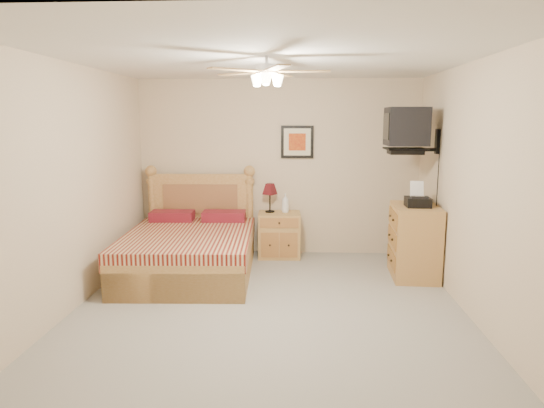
% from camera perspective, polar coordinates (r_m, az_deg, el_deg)
% --- Properties ---
extents(floor, '(4.50, 4.50, 0.00)m').
position_cam_1_polar(floor, '(5.09, -0.41, -12.41)').
color(floor, gray).
rests_on(floor, ground).
extents(ceiling, '(4.00, 4.50, 0.04)m').
position_cam_1_polar(ceiling, '(4.74, -0.45, 16.78)').
color(ceiling, white).
rests_on(ceiling, ground).
extents(wall_back, '(4.00, 0.04, 2.50)m').
position_cam_1_polar(wall_back, '(6.99, 0.74, 4.29)').
color(wall_back, beige).
rests_on(wall_back, ground).
extents(wall_front, '(4.00, 0.04, 2.50)m').
position_cam_1_polar(wall_front, '(2.56, -3.64, -5.56)').
color(wall_front, beige).
rests_on(wall_front, ground).
extents(wall_left, '(0.04, 4.50, 2.50)m').
position_cam_1_polar(wall_left, '(5.28, -22.67, 1.70)').
color(wall_left, beige).
rests_on(wall_left, ground).
extents(wall_right, '(0.04, 4.50, 2.50)m').
position_cam_1_polar(wall_right, '(5.04, 22.88, 1.35)').
color(wall_right, beige).
rests_on(wall_right, ground).
extents(bed, '(1.61, 2.07, 1.29)m').
position_cam_1_polar(bed, '(6.11, -9.78, -2.38)').
color(bed, '#A77334').
rests_on(bed, ground).
extents(nightstand, '(0.60, 0.46, 0.64)m').
position_cam_1_polar(nightstand, '(6.90, 0.87, -3.63)').
color(nightstand, '#C48B43').
rests_on(nightstand, ground).
extents(table_lamp, '(0.27, 0.27, 0.41)m').
position_cam_1_polar(table_lamp, '(6.85, -0.25, 0.73)').
color(table_lamp, '#541016').
rests_on(table_lamp, nightstand).
extents(lotion_bottle, '(0.13, 0.13, 0.27)m').
position_cam_1_polar(lotion_bottle, '(6.85, 1.57, 0.12)').
color(lotion_bottle, white).
rests_on(lotion_bottle, nightstand).
extents(framed_picture, '(0.46, 0.04, 0.46)m').
position_cam_1_polar(framed_picture, '(6.94, 2.99, 7.30)').
color(framed_picture, black).
rests_on(framed_picture, wall_back).
extents(dresser, '(0.56, 0.79, 0.90)m').
position_cam_1_polar(dresser, '(6.24, 16.40, -4.25)').
color(dresser, '#B3833F').
rests_on(dresser, ground).
extents(fax_machine, '(0.29, 0.31, 0.30)m').
position_cam_1_polar(fax_machine, '(6.05, 16.82, 1.09)').
color(fax_machine, black).
rests_on(fax_machine, dresser).
extents(magazine_lower, '(0.25, 0.31, 0.03)m').
position_cam_1_polar(magazine_lower, '(6.42, 16.09, 0.38)').
color(magazine_lower, '#ABA287').
rests_on(magazine_lower, dresser).
extents(magazine_upper, '(0.24, 0.31, 0.02)m').
position_cam_1_polar(magazine_upper, '(6.42, 16.16, 0.60)').
color(magazine_upper, gray).
rests_on(magazine_upper, magazine_lower).
extents(wall_tv, '(0.56, 0.46, 0.58)m').
position_cam_1_polar(wall_tv, '(6.21, 16.89, 8.35)').
color(wall_tv, black).
rests_on(wall_tv, wall_right).
extents(ceiling_fan, '(1.14, 1.14, 0.28)m').
position_cam_1_polar(ceiling_fan, '(4.53, -0.62, 15.32)').
color(ceiling_fan, white).
rests_on(ceiling_fan, ceiling).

